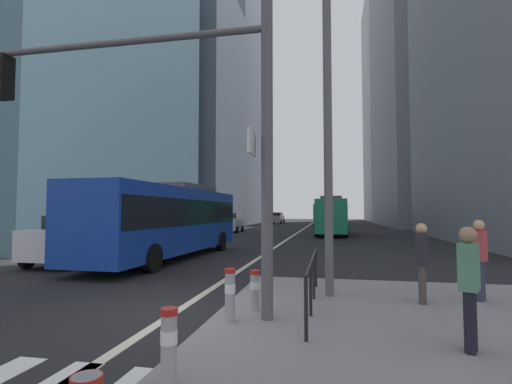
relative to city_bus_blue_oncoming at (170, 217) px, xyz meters
The scene contains 25 objects.
ground_plane 12.18m from the city_bus_blue_oncoming, 71.02° to the left, with size 160.00×160.00×0.00m, color black.
median_island 13.57m from the city_bus_blue_oncoming, 45.58° to the right, with size 9.00×10.00×0.15m, color gray.
lane_centre_line 21.82m from the city_bus_blue_oncoming, 79.62° to the left, with size 0.20×80.00×0.01m, color beige.
office_tower_left_near 23.49m from the city_bus_blue_oncoming, 139.75° to the left, with size 10.77×23.39×38.38m, color slate.
office_tower_left_mid 37.94m from the city_bus_blue_oncoming, 110.10° to the left, with size 12.97×16.86×32.16m, color slate.
office_tower_left_far 60.66m from the city_bus_blue_oncoming, 102.34° to the left, with size 11.08×23.11×47.63m, color slate.
office_tower_right_mid 51.52m from the city_bus_blue_oncoming, 63.87° to the left, with size 12.24×25.86×43.59m, color gray.
office_tower_right_far 77.45m from the city_bus_blue_oncoming, 73.54° to the left, with size 11.13×18.83×50.57m, color #9E9EA3.
city_bus_blue_oncoming is the anchor object (origin of this frame).
sedan_white_oncoming 3.87m from the city_bus_blue_oncoming, 141.34° to the right, with size 2.09×4.32×1.94m.
city_bus_red_receding 20.68m from the city_bus_blue_oncoming, 69.51° to the left, with size 2.83×11.82×3.40m.
city_bus_red_distant 41.25m from the city_bus_blue_oncoming, 81.36° to the left, with size 2.83×11.07×3.40m.
car_oncoming_mid 21.20m from the city_bus_blue_oncoming, 97.62° to the left, with size 2.19×4.22×1.94m.
car_receding_near 51.61m from the city_bus_blue_oncoming, 81.55° to the left, with size 2.11×4.52×1.94m.
car_receding_far 41.44m from the city_bus_blue_oncoming, 79.64° to the left, with size 2.08×4.49×1.94m.
car_oncoming_far 48.52m from the city_bus_blue_oncoming, 92.23° to the left, with size 2.19×4.37×1.94m.
traffic_signal_gantry 10.06m from the city_bus_blue_oncoming, 66.49° to the right, with size 6.15×0.65×6.00m.
street_lamp_post 10.43m from the city_bus_blue_oncoming, 44.21° to the right, with size 5.50×0.32×8.00m.
bollard_left 12.90m from the city_bus_blue_oncoming, 65.70° to the right, with size 0.20×0.20×0.85m.
bollard_right 10.72m from the city_bus_blue_oncoming, 60.02° to the right, with size 0.20×0.20×0.93m.
bollard_back 10.20m from the city_bus_blue_oncoming, 56.32° to the right, with size 0.20×0.20×0.78m.
pedestrian_railing 10.43m from the city_bus_blue_oncoming, 49.72° to the right, with size 0.06×4.20×0.98m.
pedestrian_waiting 11.54m from the city_bus_blue_oncoming, 38.61° to the right, with size 0.33×0.43×1.70m.
pedestrian_walking 13.44m from the city_bus_blue_oncoming, 47.97° to the right, with size 0.38×0.45×1.73m.
pedestrian_far 12.30m from the city_bus_blue_oncoming, 33.04° to the right, with size 0.41×0.45×1.76m.
Camera 1 is at (3.17, -7.11, 2.09)m, focal length 26.13 mm.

